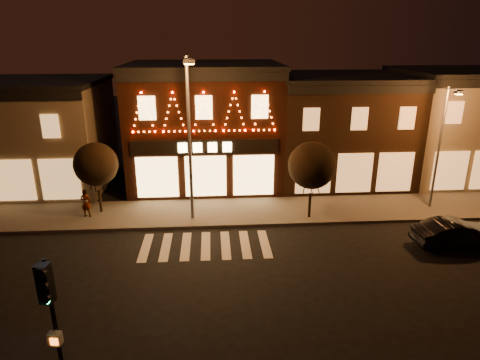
{
  "coord_description": "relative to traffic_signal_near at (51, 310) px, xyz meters",
  "views": [
    {
      "loc": [
        0.42,
        -14.98,
        10.08
      ],
      "look_at": [
        1.74,
        4.0,
        3.47
      ],
      "focal_mm": 31.38,
      "sensor_mm": 36.0,
      "label": 1
    }
  ],
  "objects": [
    {
      "name": "ground",
      "position": [
        3.78,
        5.66,
        -3.45
      ],
      "size": [
        120.0,
        120.0,
        0.0
      ],
      "primitive_type": "plane",
      "color": "black",
      "rests_on": "ground"
    },
    {
      "name": "sidewalk_far",
      "position": [
        5.78,
        13.66,
        -3.37
      ],
      "size": [
        44.0,
        4.0,
        0.15
      ],
      "primitive_type": "cube",
      "color": "#47423D",
      "rests_on": "ground"
    },
    {
      "name": "building_left",
      "position": [
        -9.22,
        19.65,
        0.21
      ],
      "size": [
        12.2,
        8.28,
        7.3
      ],
      "color": "#7D7258",
      "rests_on": "ground"
    },
    {
      "name": "building_pulp",
      "position": [
        3.78,
        19.63,
        0.72
      ],
      "size": [
        10.2,
        8.34,
        8.3
      ],
      "color": "#33150B",
      "rests_on": "ground"
    },
    {
      "name": "building_right_a",
      "position": [
        13.28,
        19.65,
        0.31
      ],
      "size": [
        9.2,
        8.28,
        7.5
      ],
      "color": "#351F12",
      "rests_on": "ground"
    },
    {
      "name": "building_right_b",
      "position": [
        22.28,
        19.65,
        0.46
      ],
      "size": [
        9.2,
        8.28,
        7.8
      ],
      "color": "#7D7258",
      "rests_on": "ground"
    },
    {
      "name": "traffic_signal_near",
      "position": [
        0.0,
        0.0,
        0.0
      ],
      "size": [
        0.37,
        0.49,
        4.68
      ],
      "rotation": [
        0.0,
        0.0,
        -0.14
      ],
      "color": "black",
      "rests_on": "sidewalk_near"
    },
    {
      "name": "streetlamp_mid",
      "position": [
        3.04,
        12.52,
        1.94
      ],
      "size": [
        0.62,
        2.05,
        8.93
      ],
      "rotation": [
        0.0,
        0.0,
        -0.13
      ],
      "color": "#59595E",
      "rests_on": "sidewalk_far"
    },
    {
      "name": "streetlamp_right",
      "position": [
        17.37,
        13.28,
        0.93
      ],
      "size": [
        0.52,
        1.66,
        7.21
      ],
      "rotation": [
        0.0,
        0.0,
        0.15
      ],
      "color": "#59595E",
      "rests_on": "sidewalk_far"
    },
    {
      "name": "tree_left",
      "position": [
        -2.44,
        14.09,
        -0.38
      ],
      "size": [
        2.5,
        2.5,
        4.17
      ],
      "rotation": [
        0.0,
        0.0,
        -0.15
      ],
      "color": "black",
      "rests_on": "sidewalk_far"
    },
    {
      "name": "tree_right",
      "position": [
        9.69,
        12.48,
        -0.2
      ],
      "size": [
        2.65,
        2.65,
        4.42
      ],
      "rotation": [
        0.0,
        0.0,
        -0.04
      ],
      "color": "black",
      "rests_on": "sidewalk_far"
    },
    {
      "name": "dark_sedan",
      "position": [
        16.26,
        8.75,
        -2.75
      ],
      "size": [
        4.3,
        1.7,
        1.39
      ],
      "primitive_type": "imported",
      "rotation": [
        0.0,
        0.0,
        1.63
      ],
      "color": "black",
      "rests_on": "ground"
    },
    {
      "name": "pedestrian",
      "position": [
        -3.05,
        13.41,
        -2.47
      ],
      "size": [
        0.66,
        0.48,
        1.66
      ],
      "primitive_type": "imported",
      "rotation": [
        0.0,
        0.0,
        3.0
      ],
      "color": "gray",
      "rests_on": "sidewalk_far"
    }
  ]
}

